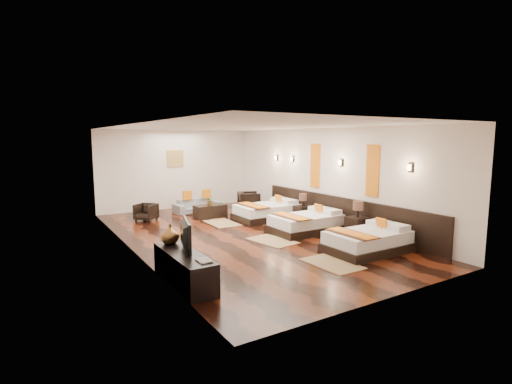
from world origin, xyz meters
TOP-DOWN VIEW (x-y plane):
  - floor at (0.00, 0.00)m, footprint 5.50×9.50m
  - ceiling at (0.00, 0.00)m, footprint 5.50×9.50m
  - back_wall at (0.00, 4.75)m, footprint 5.50×0.01m
  - left_wall at (-2.75, 0.00)m, footprint 0.01×9.50m
  - right_wall at (2.75, 0.00)m, footprint 0.01×9.50m
  - headboard_panel at (2.71, -0.80)m, footprint 0.08×6.60m
  - bed_near at (1.69, -2.78)m, footprint 1.88×1.18m
  - bed_mid at (1.69, -0.62)m, footprint 1.90×1.20m
  - bed_far at (1.69, 1.31)m, footprint 1.94×1.22m
  - nightstand_a at (2.45, -1.73)m, footprint 0.47×0.47m
  - nightstand_b at (2.44, 0.50)m, footprint 0.43×0.43m
  - jute_mat_near at (0.42, -3.01)m, footprint 0.78×1.22m
  - jute_mat_mid at (0.39, -0.90)m, footprint 0.94×1.31m
  - jute_mat_far at (0.25, 1.57)m, footprint 0.76×1.21m
  - tv_console at (-2.50, -2.47)m, footprint 0.50×1.80m
  - tv at (-2.45, -2.26)m, footprint 0.36×0.92m
  - book at (-2.50, -3.09)m, footprint 0.21×0.29m
  - figurine at (-2.50, -1.78)m, footprint 0.43×0.43m
  - sofa at (0.33, 3.61)m, footprint 1.66×0.80m
  - armchair_left at (-1.57, 3.11)m, footprint 0.81×0.81m
  - armchair_right at (2.00, 2.95)m, footprint 0.92×0.91m
  - coffee_table at (0.33, 2.56)m, footprint 1.01×0.53m
  - table_plant at (0.30, 2.51)m, footprint 0.32×0.29m
  - orange_panel_a at (2.73, -1.90)m, footprint 0.04×0.40m
  - orange_panel_b at (2.73, 0.30)m, footprint 0.04×0.40m
  - sconce_near at (2.70, -3.00)m, footprint 0.07×0.12m
  - sconce_mid at (2.70, -0.80)m, footprint 0.07×0.12m
  - sconce_far at (2.70, 1.40)m, footprint 0.07×0.12m
  - sconce_lounge at (2.70, 2.30)m, footprint 0.07×0.12m
  - gold_artwork at (0.00, 4.73)m, footprint 0.60×0.04m

SIDE VIEW (x-z plane):
  - floor at x=0.00m, z-range -0.01..0.01m
  - jute_mat_near at x=0.42m, z-range 0.00..0.01m
  - jute_mat_mid at x=0.39m, z-range 0.00..0.01m
  - jute_mat_far at x=0.25m, z-range 0.00..0.01m
  - coffee_table at x=0.33m, z-range 0.00..0.40m
  - sofa at x=0.33m, z-range 0.00..0.47m
  - bed_near at x=1.69m, z-range -0.11..0.60m
  - bed_mid at x=1.69m, z-range -0.11..0.61m
  - bed_far at x=1.69m, z-range -0.12..0.62m
  - armchair_left at x=-1.57m, z-range 0.00..0.53m
  - tv_console at x=-2.50m, z-range 0.00..0.55m
  - nightstand_b at x=2.44m, z-range -0.13..0.73m
  - nightstand_a at x=2.45m, z-range -0.14..0.79m
  - armchair_right at x=2.00m, z-range 0.00..0.66m
  - headboard_panel at x=2.71m, z-range 0.00..0.90m
  - table_plant at x=0.30m, z-range 0.40..0.69m
  - book at x=-2.50m, z-range 0.55..0.58m
  - figurine at x=-2.50m, z-range 0.55..0.92m
  - tv at x=-2.45m, z-range 0.55..1.08m
  - back_wall at x=0.00m, z-range 0.00..2.80m
  - left_wall at x=-2.75m, z-range 0.00..2.80m
  - right_wall at x=2.75m, z-range 0.00..2.80m
  - orange_panel_a at x=2.73m, z-range 1.05..2.35m
  - orange_panel_b at x=2.73m, z-range 1.05..2.35m
  - gold_artwork at x=0.00m, z-range 1.50..2.10m
  - sconce_near at x=2.70m, z-range 1.76..1.94m
  - sconce_mid at x=2.70m, z-range 1.76..1.94m
  - sconce_far at x=2.70m, z-range 1.76..1.94m
  - sconce_lounge at x=2.70m, z-range 1.76..1.94m
  - ceiling at x=0.00m, z-range 2.79..2.80m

